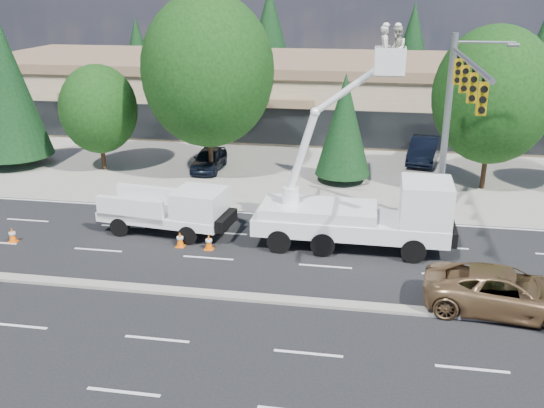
% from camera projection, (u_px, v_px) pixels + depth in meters
% --- Properties ---
extents(ground, '(140.00, 140.00, 0.00)m').
position_uv_depth(ground, '(186.00, 293.00, 22.87)').
color(ground, black).
rests_on(ground, ground).
extents(concrete_apron, '(140.00, 22.00, 0.01)m').
position_uv_depth(concrete_apron, '(273.00, 156.00, 41.42)').
color(concrete_apron, gray).
rests_on(concrete_apron, ground).
extents(road_median, '(120.00, 0.55, 0.12)m').
position_uv_depth(road_median, '(186.00, 292.00, 22.85)').
color(road_median, gray).
rests_on(road_median, ground).
extents(strip_mall, '(50.40, 15.40, 5.50)m').
position_uv_depth(strip_mall, '(293.00, 91.00, 49.71)').
color(strip_mall, '#9D866C').
rests_on(strip_mall, ground).
extents(tree_front_b, '(4.82, 4.82, 9.50)m').
position_uv_depth(tree_front_b, '(6.00, 86.00, 37.55)').
color(tree_front_b, '#332114').
rests_on(tree_front_b, ground).
extents(tree_front_c, '(4.73, 4.73, 6.56)m').
position_uv_depth(tree_front_c, '(99.00, 109.00, 37.04)').
color(tree_front_c, '#332114').
rests_on(tree_front_c, ground).
extents(tree_front_d, '(7.76, 7.76, 10.77)m').
position_uv_depth(tree_front_d, '(208.00, 71.00, 35.11)').
color(tree_front_d, '#332114').
rests_on(tree_front_d, ground).
extents(tree_front_e, '(3.23, 3.23, 6.37)m').
position_uv_depth(tree_front_e, '(344.00, 125.00, 34.84)').
color(tree_front_e, '#332114').
rests_on(tree_front_e, ground).
extents(tree_front_f, '(6.57, 6.57, 9.11)m').
position_uv_depth(tree_front_f, '(493.00, 95.00, 32.95)').
color(tree_front_f, '#332114').
rests_on(tree_front_f, ground).
extents(tree_back_a, '(4.05, 4.05, 7.99)m').
position_uv_depth(tree_back_a, '(138.00, 54.00, 63.18)').
color(tree_back_a, '#332114').
rests_on(tree_back_a, ground).
extents(tree_back_b, '(5.64, 5.64, 11.11)m').
position_uv_depth(tree_back_b, '(270.00, 39.00, 60.43)').
color(tree_back_b, '#332114').
rests_on(tree_back_b, ground).
extents(tree_back_c, '(4.85, 4.85, 9.56)m').
position_uv_depth(tree_back_c, '(412.00, 50.00, 58.53)').
color(tree_back_c, '#332114').
rests_on(tree_back_c, ground).
extents(tree_back_d, '(4.64, 4.64, 9.14)m').
position_uv_depth(tree_back_d, '(543.00, 54.00, 56.74)').
color(tree_back_d, '#332114').
rests_on(tree_back_d, ground).
extents(signal_mast, '(2.76, 10.16, 9.00)m').
position_uv_depth(signal_mast, '(455.00, 108.00, 25.78)').
color(signal_mast, gray).
rests_on(signal_mast, ground).
extents(utility_pickup, '(6.09, 2.85, 2.25)m').
position_uv_depth(utility_pickup, '(172.00, 215.00, 28.15)').
color(utility_pickup, white).
rests_on(utility_pickup, ground).
extents(bucket_truck, '(8.47, 2.82, 9.60)m').
position_uv_depth(bucket_truck, '(364.00, 206.00, 26.22)').
color(bucket_truck, white).
rests_on(bucket_truck, ground).
extents(traffic_cone_a, '(0.40, 0.40, 0.70)m').
position_uv_depth(traffic_cone_a, '(12.00, 235.00, 27.36)').
color(traffic_cone_a, '#EF5D07').
rests_on(traffic_cone_a, ground).
extents(traffic_cone_b, '(0.40, 0.40, 0.70)m').
position_uv_depth(traffic_cone_b, '(180.00, 240.00, 26.86)').
color(traffic_cone_b, '#EF5D07').
rests_on(traffic_cone_b, ground).
extents(traffic_cone_c, '(0.40, 0.40, 0.70)m').
position_uv_depth(traffic_cone_c, '(209.00, 242.00, 26.59)').
color(traffic_cone_c, '#EF5D07').
rests_on(traffic_cone_c, ground).
extents(minivan, '(5.92, 3.26, 1.57)m').
position_uv_depth(minivan, '(505.00, 292.00, 21.35)').
color(minivan, olive).
rests_on(minivan, ground).
extents(parked_car_west, '(1.68, 4.14, 1.41)m').
position_uv_depth(parked_car_west, '(209.00, 159.00, 38.00)').
color(parked_car_west, black).
rests_on(parked_car_west, ground).
extents(parked_car_east, '(2.58, 5.18, 1.63)m').
position_uv_depth(parked_car_east, '(424.00, 150.00, 39.69)').
color(parked_car_east, black).
rests_on(parked_car_east, ground).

